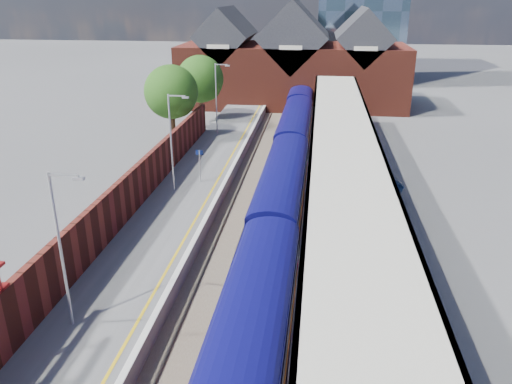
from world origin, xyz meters
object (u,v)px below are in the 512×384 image
at_px(train, 290,150).
at_px(parked_car_silver, 377,286).
at_px(lamp_post_b, 63,242).
at_px(lamp_post_d, 217,94).
at_px(platform_sign, 200,160).
at_px(parked_car_dark, 367,192).
at_px(parked_car_blue, 374,183).
at_px(lamp_post_c, 173,137).

xyz_separation_m(train, parked_car_silver, (5.28, -19.63, -0.41)).
height_order(lamp_post_b, lamp_post_d, same).
bearing_deg(platform_sign, parked_car_dark, -11.19).
relative_size(lamp_post_d, parked_car_silver, 1.62).
distance_m(train, parked_car_blue, 8.55).
bearing_deg(lamp_post_b, platform_sign, 85.67).
bearing_deg(train, lamp_post_c, -137.40).
distance_m(lamp_post_b, parked_car_blue, 22.96).
bearing_deg(parked_car_dark, parked_car_blue, -30.89).
distance_m(train, lamp_post_d, 12.12).
distance_m(lamp_post_d, platform_sign, 14.25).
bearing_deg(parked_car_blue, lamp_post_c, 89.72).
xyz_separation_m(platform_sign, parked_car_blue, (12.94, -0.37, -1.10)).
bearing_deg(platform_sign, parked_car_silver, -50.73).
bearing_deg(lamp_post_c, platform_sign, 55.74).
bearing_deg(platform_sign, train, 38.81).
relative_size(lamp_post_b, parked_car_dark, 1.49).
xyz_separation_m(train, parked_car_dark, (5.77, -7.65, -0.44)).
relative_size(parked_car_silver, parked_car_blue, 1.01).
relative_size(lamp_post_c, parked_car_silver, 1.62).
height_order(lamp_post_d, parked_car_silver, lamp_post_d).
relative_size(lamp_post_b, parked_car_silver, 1.62).
bearing_deg(lamp_post_d, parked_car_dark, -50.32).
bearing_deg(train, parked_car_silver, -74.93).
height_order(parked_car_silver, parked_car_blue, parked_car_silver).
bearing_deg(train, platform_sign, -141.19).
bearing_deg(parked_car_silver, parked_car_dark, -19.75).
height_order(lamp_post_b, parked_car_dark, lamp_post_b).
distance_m(lamp_post_c, platform_sign, 3.34).
distance_m(lamp_post_b, parked_car_dark, 20.96).
bearing_deg(lamp_post_b, train, 71.31).
height_order(lamp_post_b, parked_car_blue, lamp_post_b).
bearing_deg(lamp_post_c, parked_car_dark, -1.79).
bearing_deg(parked_car_blue, parked_car_silver, 168.47).
bearing_deg(lamp_post_d, parked_car_blue, -45.13).
height_order(platform_sign, parked_car_blue, platform_sign).
distance_m(train, lamp_post_b, 24.68).
bearing_deg(train, parked_car_dark, -52.97).
height_order(lamp_post_d, platform_sign, lamp_post_d).
distance_m(platform_sign, parked_car_blue, 12.99).
height_order(lamp_post_c, parked_car_silver, lamp_post_c).
bearing_deg(lamp_post_d, parked_car_silver, -65.18).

